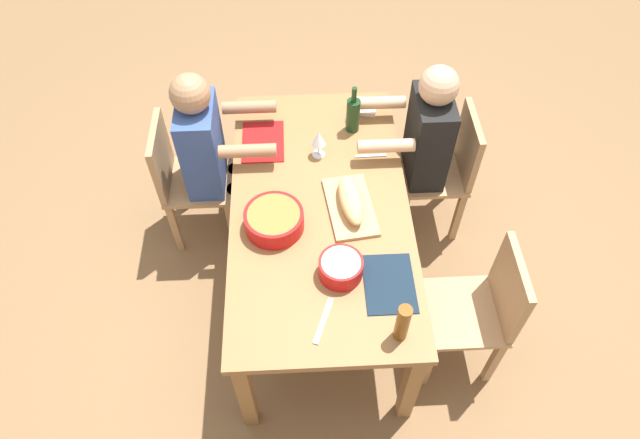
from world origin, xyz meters
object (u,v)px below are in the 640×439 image
Objects in this scene: chair_near_left at (184,176)px; napkin_stack at (364,107)px; serving_bowl_pasta at (341,267)px; wine_bottle at (353,114)px; diner_far_left at (420,142)px; wine_glass at (318,139)px; beer_bottle at (403,323)px; chair_far_left at (446,167)px; cutting_board at (350,207)px; serving_bowl_fruit at (274,219)px; bread_loaf at (351,200)px; dining_table at (320,217)px; chair_far_right at (481,307)px; diner_near_left at (210,149)px.

chair_near_left is 1.13m from napkin_stack.
wine_bottle reaches higher than serving_bowl_pasta.
diner_far_left reaches higher than wine_glass.
napkin_stack is (-1.45, -0.01, -0.10)m from beer_bottle.
wine_bottle is 1.32× the size of beer_bottle.
chair_near_left is 1.55m from chair_far_left.
wine_bottle reaches higher than cutting_board.
bread_loaf is (-0.10, 0.38, 0.01)m from serving_bowl_fruit.
chair_far_left reaches higher than serving_bowl_fruit.
diner_far_left is (-0.47, 0.59, 0.04)m from dining_table.
diner_far_left reaches higher than serving_bowl_pasta.
wine_bottle is (-0.08, -0.38, 0.15)m from diner_far_left.
diner_far_left is at bearing 101.08° from wine_glass.
chair_far_left is 0.28m from diner_far_left.
chair_far_left is 4.17× the size of serving_bowl_pasta.
cutting_board is 2.86× the size of napkin_stack.
wine_glass is (-0.77, -0.06, 0.06)m from serving_bowl_pasta.
wine_glass is (0.11, -0.76, 0.37)m from chair_far_left.
serving_bowl_fruit is 1.32× the size of beer_bottle.
bread_loaf is at bearing -10.88° from napkin_stack.
wine_bottle is at bearing 174.18° from bread_loaf.
wine_bottle is at bearing 171.95° from serving_bowl_pasta.
diner_far_left is at bearing 125.84° from serving_bowl_fruit.
chair_far_right is 4.17× the size of serving_bowl_pasta.
chair_far_right is 1.11m from serving_bowl_fruit.
diner_near_left and diner_far_left have the same top height.
wine_glass reaches higher than serving_bowl_pasta.
beer_bottle is at bearing -13.31° from diner_far_left.
chair_far_right reaches higher than serving_bowl_pasta.
chair_near_left is 1.81m from chair_far_right.
beer_bottle is at bearing 22.79° from dining_table.
diner_far_left is at bearing -169.01° from chair_far_right.
serving_bowl_pasta is 0.97m from wine_bottle.
beer_bottle is (0.71, 0.15, 0.04)m from bread_loaf.
serving_bowl_pasta is (0.88, -0.70, 0.31)m from chair_far_left.
wine_bottle is (-0.08, 0.80, 0.15)m from diner_near_left.
diner_near_left is 7.23× the size of wine_glass.
chair_far_left is at bearing 81.96° from wine_bottle.
bread_loaf is at bearing -5.82° from wine_bottle.
cutting_board is 0.76m from napkin_stack.
serving_bowl_fruit reaches higher than serving_bowl_pasta.
diner_near_left reaches higher than cutting_board.
chair_far_left is 2.93× the size of wine_bottle.
cutting_board is 1.25× the size of bread_loaf.
diner_near_left reaches higher than chair_far_left.
chair_far_left is at bearing 158.72° from beer_bottle.
beer_bottle reaches higher than chair_far_right.
diner_near_left is 5.88× the size of serving_bowl_pasta.
dining_table is 0.18m from cutting_board.
wine_bottle is (-0.57, 0.06, 0.04)m from bread_loaf.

